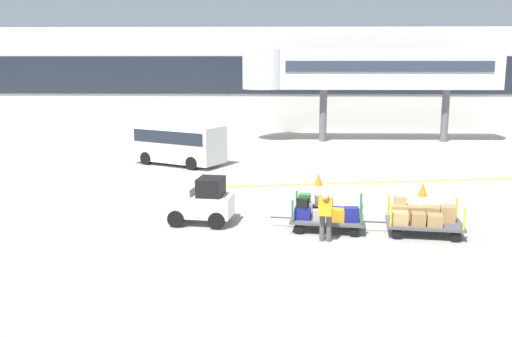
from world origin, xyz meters
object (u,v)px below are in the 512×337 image
baggage_cart_middle (421,217)px  baggage_handler (326,214)px  safety_cone_far (423,189)px  shuttle_van (179,141)px  baggage_tug (201,202)px  baggage_cart_lead (325,214)px  safety_cone_near (318,179)px

baggage_cart_middle → baggage_handler: (-3.07, -0.85, 0.33)m
safety_cone_far → shuttle_van: bearing=148.3°
baggage_tug → baggage_handler: bearing=-24.6°
baggage_handler → safety_cone_far: (4.47, 5.94, -0.59)m
shuttle_van → safety_cone_far: size_ratio=9.32×
baggage_tug → baggage_handler: 4.34m
baggage_cart_lead → baggage_cart_middle: (2.97, -0.37, 0.00)m
baggage_cart_lead → shuttle_van: 13.25m
baggage_tug → shuttle_van: bearing=103.0°
baggage_tug → safety_cone_far: (8.41, 4.14, -0.48)m
shuttle_van → baggage_tug: bearing=-77.0°
baggage_cart_lead → shuttle_van: (-6.57, 11.48, 0.70)m
baggage_tug → safety_cone_near: (4.38, 6.01, -0.48)m
baggage_tug → shuttle_van: size_ratio=0.44×
safety_cone_far → baggage_cart_middle: bearing=-105.4°
baggage_tug → baggage_handler: (3.94, -1.81, 0.11)m
safety_cone_near → safety_cone_far: bearing=-25.0°
baggage_tug → safety_cone_near: 7.46m
shuttle_van → baggage_cart_lead: bearing=-60.2°
baggage_cart_lead → safety_cone_near: bearing=87.0°
safety_cone_far → baggage_tug: bearing=-153.8°
baggage_cart_lead → safety_cone_far: baggage_cart_lead is taller
baggage_cart_lead → safety_cone_near: baggage_cart_lead is taller
baggage_cart_lead → shuttle_van: size_ratio=0.60×
baggage_handler → safety_cone_far: 7.46m
baggage_cart_lead → safety_cone_far: 6.44m
baggage_handler → shuttle_van: size_ratio=0.30×
baggage_handler → safety_cone_far: baggage_handler is taller
baggage_tug → safety_cone_near: size_ratio=4.07×
baggage_cart_lead → baggage_handler: size_ratio=1.97×
baggage_cart_middle → safety_cone_near: (-2.63, 6.97, -0.26)m
shuttle_van → safety_cone_near: (6.91, -4.89, -0.96)m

